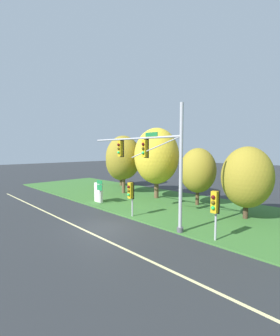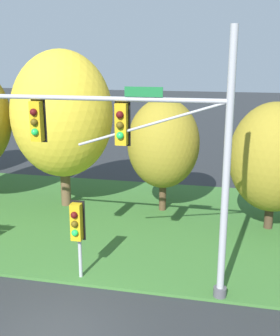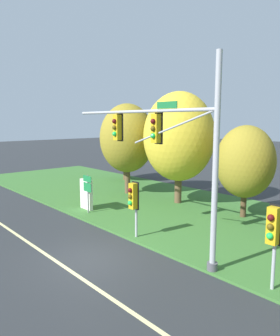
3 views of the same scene
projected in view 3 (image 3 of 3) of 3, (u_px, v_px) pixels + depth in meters
The scene contains 12 objects.
ground_plane at pixel (89, 258), 13.66m from camera, with size 160.00×160.00×0.00m, color #282B2D.
lane_stripe at pixel (63, 266), 12.87m from camera, with size 36.00×0.16×0.01m, color beige.
grass_verge at pixel (209, 218), 19.07m from camera, with size 48.00×11.50×0.10m, color #386B2D.
traffic_signal_mast at pixel (167, 143), 13.40m from camera, with size 9.01×0.49×7.98m.
pedestrian_signal_near_kerb at pixel (273, 230), 10.52m from camera, with size 0.46×0.55×2.91m.
pedestrian_signal_further_along at pixel (133, 199), 15.45m from camera, with size 0.46×0.55×2.72m.
route_sign_post at pixel (88, 188), 19.74m from camera, with size 0.86×0.08×2.33m.
tree_nearest_road at pixel (125, 143), 30.63m from camera, with size 4.36×4.36×6.23m.
tree_left_of_mast at pixel (127, 138), 24.78m from camera, with size 4.16×4.16×6.84m.
tree_behind_signpost at pixel (179, 137), 21.79m from camera, with size 4.76×4.76×7.48m.
tree_mid_verge at pixel (245, 162), 18.67m from camera, with size 3.33×3.33×5.32m.
info_kiosk at pixel (86, 194), 20.67m from camera, with size 1.10×0.24×1.90m.
Camera 3 is at (11.13, -7.01, 5.67)m, focal length 35.00 mm.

